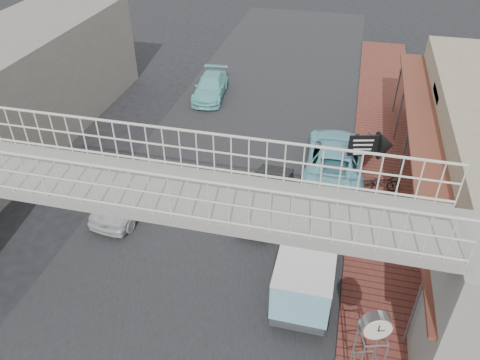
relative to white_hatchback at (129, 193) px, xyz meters
The scene contains 14 objects.
ground 3.73m from the white_hatchback, 15.77° to the right, with size 120.00×120.00×0.00m, color black.
road_strip 3.73m from the white_hatchback, 15.77° to the right, with size 10.00×60.00×0.01m, color black.
sidewalk 10.24m from the white_hatchback, 11.31° to the left, with size 3.00×40.00×0.10m, color brown.
footbridge 6.60m from the white_hatchback, 54.79° to the right, with size 16.40×2.40×6.34m.
building_far_left 9.17m from the white_hatchback, 146.20° to the left, with size 5.00×14.00×5.00m, color gray.
white_hatchback is the anchor object (origin of this frame).
dark_sedan 5.40m from the white_hatchback, 11.27° to the left, with size 1.37×3.91×1.29m, color black.
angkot_curb 8.93m from the white_hatchback, 30.14° to the left, with size 2.51×5.45×1.51m, color #7DCBD9.
angkot_far 10.59m from the white_hatchback, 88.95° to the left, with size 1.65×4.06×1.18m, color #7AD3D4.
angkot_van 7.81m from the white_hatchback, 19.89° to the right, with size 1.83×3.94×1.93m.
motorcycle_near 10.29m from the white_hatchback, 19.15° to the left, with size 0.55×1.58×0.83m, color black.
motorcycle_far 10.82m from the white_hatchback, 35.38° to the left, with size 0.47×1.65×0.99m, color black.
street_clock 11.09m from the white_hatchback, 32.52° to the right, with size 0.80×0.74×3.12m.
arrow_sign 10.05m from the white_hatchback, 16.84° to the left, with size 1.82×1.21×3.02m.
Camera 1 is at (4.21, -12.27, 11.92)m, focal length 35.00 mm.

